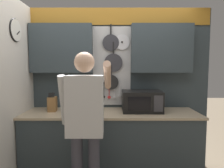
{
  "coord_description": "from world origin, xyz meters",
  "views": [
    {
      "loc": [
        0.01,
        -2.7,
        1.56
      ],
      "look_at": [
        0.0,
        0.22,
        1.3
      ],
      "focal_mm": 32.0,
      "sensor_mm": 36.0,
      "label": 1
    }
  ],
  "objects_px": {
    "microwave": "(142,101)",
    "person": "(86,118)",
    "utensil_crock": "(94,105)",
    "knife_block": "(53,104)"
  },
  "relations": [
    {
      "from": "microwave",
      "to": "person",
      "type": "height_order",
      "value": "person"
    },
    {
      "from": "microwave",
      "to": "knife_block",
      "type": "relative_size",
      "value": 2.0
    },
    {
      "from": "knife_block",
      "to": "person",
      "type": "relative_size",
      "value": 0.16
    },
    {
      "from": "microwave",
      "to": "knife_block",
      "type": "xyz_separation_m",
      "value": [
        -1.25,
        0.0,
        -0.04
      ]
    },
    {
      "from": "microwave",
      "to": "knife_block",
      "type": "bearing_deg",
      "value": 179.97
    },
    {
      "from": "utensil_crock",
      "to": "person",
      "type": "bearing_deg",
      "value": -91.51
    },
    {
      "from": "knife_block",
      "to": "utensil_crock",
      "type": "bearing_deg",
      "value": 0.16
    },
    {
      "from": "utensil_crock",
      "to": "microwave",
      "type": "bearing_deg",
      "value": -0.2
    },
    {
      "from": "utensil_crock",
      "to": "person",
      "type": "distance_m",
      "value": 0.69
    },
    {
      "from": "microwave",
      "to": "utensil_crock",
      "type": "relative_size",
      "value": 1.59
    }
  ]
}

